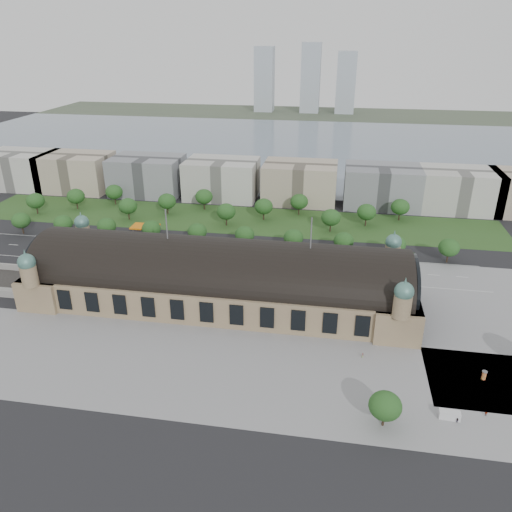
% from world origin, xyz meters
% --- Properties ---
extents(ground, '(900.00, 900.00, 0.00)m').
position_xyz_m(ground, '(0.00, 0.00, 0.00)').
color(ground, black).
rests_on(ground, ground).
extents(station, '(150.00, 48.40, 44.30)m').
position_xyz_m(station, '(0.00, 0.00, 10.28)').
color(station, '#93805B').
rests_on(station, ground).
extents(plaza_south, '(190.00, 48.00, 0.12)m').
position_xyz_m(plaza_south, '(10.00, -44.00, 0.00)').
color(plaza_south, gray).
rests_on(plaza_south, ground).
extents(plaza_east, '(56.00, 100.00, 0.12)m').
position_xyz_m(plaza_east, '(103.00, 0.00, 0.00)').
color(plaza_east, gray).
rests_on(plaza_east, ground).
extents(road_slab, '(260.00, 26.00, 0.10)m').
position_xyz_m(road_slab, '(-20.00, 38.00, 0.00)').
color(road_slab, black).
rests_on(road_slab, ground).
extents(grass_belt, '(300.00, 45.00, 0.10)m').
position_xyz_m(grass_belt, '(-15.00, 93.00, 0.00)').
color(grass_belt, '#2E5120').
rests_on(grass_belt, ground).
extents(petrol_station, '(14.00, 13.00, 5.05)m').
position_xyz_m(petrol_station, '(-53.91, 65.28, 2.95)').
color(petrol_station, orange).
rests_on(petrol_station, ground).
extents(lake, '(700.00, 320.00, 0.08)m').
position_xyz_m(lake, '(0.00, 298.00, 0.00)').
color(lake, slate).
rests_on(lake, ground).
extents(far_shore, '(700.00, 120.00, 0.14)m').
position_xyz_m(far_shore, '(0.00, 498.00, 0.00)').
color(far_shore, '#44513D').
rests_on(far_shore, ground).
extents(far_tower_left, '(24.00, 24.00, 80.00)m').
position_xyz_m(far_tower_left, '(-60.00, 508.00, 40.00)').
color(far_tower_left, '#9EA8B2').
rests_on(far_tower_left, ground).
extents(far_tower_mid, '(24.00, 24.00, 85.00)m').
position_xyz_m(far_tower_mid, '(0.00, 508.00, 42.50)').
color(far_tower_mid, '#9EA8B2').
rests_on(far_tower_mid, ground).
extents(far_tower_right, '(24.00, 24.00, 75.00)m').
position_xyz_m(far_tower_right, '(45.00, 508.00, 37.50)').
color(far_tower_right, '#9EA8B2').
rests_on(far_tower_right, ground).
extents(office_0, '(45.00, 32.00, 24.00)m').
position_xyz_m(office_0, '(-170.00, 133.00, 12.00)').
color(office_0, beige).
rests_on(office_0, ground).
extents(office_1, '(45.00, 32.00, 24.00)m').
position_xyz_m(office_1, '(-130.00, 133.00, 12.00)').
color(office_1, '#B1A28B').
rests_on(office_1, ground).
extents(office_2, '(45.00, 32.00, 24.00)m').
position_xyz_m(office_2, '(-80.00, 133.00, 12.00)').
color(office_2, gray).
rests_on(office_2, ground).
extents(office_3, '(45.00, 32.00, 24.00)m').
position_xyz_m(office_3, '(-30.00, 133.00, 12.00)').
color(office_3, beige).
rests_on(office_3, ground).
extents(office_4, '(45.00, 32.00, 24.00)m').
position_xyz_m(office_4, '(20.00, 133.00, 12.00)').
color(office_4, '#B1A28B').
rests_on(office_4, ground).
extents(office_5, '(45.00, 32.00, 24.00)m').
position_xyz_m(office_5, '(70.00, 133.00, 12.00)').
color(office_5, gray).
rests_on(office_5, ground).
extents(office_6, '(45.00, 32.00, 24.00)m').
position_xyz_m(office_6, '(115.00, 133.00, 12.00)').
color(office_6, beige).
rests_on(office_6, ground).
extents(tree_row_0, '(9.60, 9.60, 11.52)m').
position_xyz_m(tree_row_0, '(-120.00, 53.00, 7.43)').
color(tree_row_0, '#2D2116').
rests_on(tree_row_0, ground).
extents(tree_row_1, '(9.60, 9.60, 11.52)m').
position_xyz_m(tree_row_1, '(-96.00, 53.00, 7.43)').
color(tree_row_1, '#2D2116').
rests_on(tree_row_1, ground).
extents(tree_row_2, '(9.60, 9.60, 11.52)m').
position_xyz_m(tree_row_2, '(-72.00, 53.00, 7.43)').
color(tree_row_2, '#2D2116').
rests_on(tree_row_2, ground).
extents(tree_row_3, '(9.60, 9.60, 11.52)m').
position_xyz_m(tree_row_3, '(-48.00, 53.00, 7.43)').
color(tree_row_3, '#2D2116').
rests_on(tree_row_3, ground).
extents(tree_row_4, '(9.60, 9.60, 11.52)m').
position_xyz_m(tree_row_4, '(-24.00, 53.00, 7.43)').
color(tree_row_4, '#2D2116').
rests_on(tree_row_4, ground).
extents(tree_row_5, '(9.60, 9.60, 11.52)m').
position_xyz_m(tree_row_5, '(0.00, 53.00, 7.43)').
color(tree_row_5, '#2D2116').
rests_on(tree_row_5, ground).
extents(tree_row_6, '(9.60, 9.60, 11.52)m').
position_xyz_m(tree_row_6, '(24.00, 53.00, 7.43)').
color(tree_row_6, '#2D2116').
rests_on(tree_row_6, ground).
extents(tree_row_7, '(9.60, 9.60, 11.52)m').
position_xyz_m(tree_row_7, '(48.00, 53.00, 7.43)').
color(tree_row_7, '#2D2116').
rests_on(tree_row_7, ground).
extents(tree_row_8, '(9.60, 9.60, 11.52)m').
position_xyz_m(tree_row_8, '(72.00, 53.00, 7.43)').
color(tree_row_8, '#2D2116').
rests_on(tree_row_8, ground).
extents(tree_row_9, '(9.60, 9.60, 11.52)m').
position_xyz_m(tree_row_9, '(96.00, 53.00, 7.43)').
color(tree_row_9, '#2D2116').
rests_on(tree_row_9, ground).
extents(tree_belt_0, '(10.40, 10.40, 12.48)m').
position_xyz_m(tree_belt_0, '(-130.00, 83.00, 8.05)').
color(tree_belt_0, '#2D2116').
rests_on(tree_belt_0, ground).
extents(tree_belt_1, '(10.40, 10.40, 12.48)m').
position_xyz_m(tree_belt_1, '(-111.00, 95.00, 8.05)').
color(tree_belt_1, '#2D2116').
rests_on(tree_belt_1, ground).
extents(tree_belt_2, '(10.40, 10.40, 12.48)m').
position_xyz_m(tree_belt_2, '(-92.00, 107.00, 8.05)').
color(tree_belt_2, '#2D2116').
rests_on(tree_belt_2, ground).
extents(tree_belt_3, '(10.40, 10.40, 12.48)m').
position_xyz_m(tree_belt_3, '(-73.00, 83.00, 8.05)').
color(tree_belt_3, '#2D2116').
rests_on(tree_belt_3, ground).
extents(tree_belt_4, '(10.40, 10.40, 12.48)m').
position_xyz_m(tree_belt_4, '(-54.00, 95.00, 8.05)').
color(tree_belt_4, '#2D2116').
rests_on(tree_belt_4, ground).
extents(tree_belt_5, '(10.40, 10.40, 12.48)m').
position_xyz_m(tree_belt_5, '(-35.00, 107.00, 8.05)').
color(tree_belt_5, '#2D2116').
rests_on(tree_belt_5, ground).
extents(tree_belt_6, '(10.40, 10.40, 12.48)m').
position_xyz_m(tree_belt_6, '(-16.00, 83.00, 8.05)').
color(tree_belt_6, '#2D2116').
rests_on(tree_belt_6, ground).
extents(tree_belt_7, '(10.40, 10.40, 12.48)m').
position_xyz_m(tree_belt_7, '(3.00, 95.00, 8.05)').
color(tree_belt_7, '#2D2116').
rests_on(tree_belt_7, ground).
extents(tree_belt_8, '(10.40, 10.40, 12.48)m').
position_xyz_m(tree_belt_8, '(22.00, 107.00, 8.05)').
color(tree_belt_8, '#2D2116').
rests_on(tree_belt_8, ground).
extents(tree_belt_9, '(10.40, 10.40, 12.48)m').
position_xyz_m(tree_belt_9, '(41.00, 83.00, 8.05)').
color(tree_belt_9, '#2D2116').
rests_on(tree_belt_9, ground).
extents(tree_belt_10, '(10.40, 10.40, 12.48)m').
position_xyz_m(tree_belt_10, '(60.00, 95.00, 8.05)').
color(tree_belt_10, '#2D2116').
rests_on(tree_belt_10, ground).
extents(tree_belt_11, '(10.40, 10.40, 12.48)m').
position_xyz_m(tree_belt_11, '(79.00, 107.00, 8.05)').
color(tree_belt_11, '#2D2116').
rests_on(tree_belt_11, ground).
extents(tree_plaza_s, '(9.00, 9.00, 10.64)m').
position_xyz_m(tree_plaza_s, '(60.00, -60.00, 6.80)').
color(tree_plaza_s, '#2D2116').
rests_on(tree_plaza_s, ground).
extents(traffic_car_0, '(3.87, 1.67, 1.30)m').
position_xyz_m(traffic_car_0, '(-102.38, 37.14, 0.65)').
color(traffic_car_0, silver).
rests_on(traffic_car_0, ground).
extents(traffic_car_1, '(4.03, 1.79, 1.28)m').
position_xyz_m(traffic_car_1, '(-68.02, 46.60, 0.64)').
color(traffic_car_1, gray).
rests_on(traffic_car_1, ground).
extents(traffic_car_2, '(6.05, 3.40, 1.60)m').
position_xyz_m(traffic_car_2, '(-65.29, 37.56, 0.80)').
color(traffic_car_2, black).
rests_on(traffic_car_2, ground).
extents(traffic_car_4, '(4.23, 2.00, 1.40)m').
position_xyz_m(traffic_car_4, '(18.34, 32.89, 0.70)').
color(traffic_car_4, '#171D42').
rests_on(traffic_car_4, ground).
extents(traffic_car_5, '(4.87, 1.82, 1.59)m').
position_xyz_m(traffic_car_5, '(34.52, 43.24, 0.79)').
color(traffic_car_5, '#5B5D63').
rests_on(traffic_car_5, ground).
extents(parked_car_0, '(5.06, 4.28, 1.64)m').
position_xyz_m(parked_car_0, '(-66.61, 24.75, 0.82)').
color(parked_car_0, black).
rests_on(parked_car_0, ground).
extents(parked_car_1, '(6.42, 4.70, 1.62)m').
position_xyz_m(parked_car_1, '(-55.26, 21.00, 0.81)').
color(parked_car_1, '#9A2F13').
rests_on(parked_car_1, ground).
extents(parked_car_2, '(5.16, 4.44, 1.42)m').
position_xyz_m(parked_car_2, '(-54.71, 21.00, 0.71)').
color(parked_car_2, '#181943').
rests_on(parked_car_2, ground).
extents(parked_car_3, '(4.66, 3.22, 1.47)m').
position_xyz_m(parked_car_3, '(-55.09, 22.35, 0.74)').
color(parked_car_3, '#57585E').
rests_on(parked_car_3, ground).
extents(parked_car_4, '(4.02, 3.14, 1.28)m').
position_xyz_m(parked_car_4, '(-59.52, 21.00, 0.64)').
color(parked_car_4, silver).
rests_on(parked_car_4, ground).
extents(parked_car_5, '(5.28, 4.03, 1.33)m').
position_xyz_m(parked_car_5, '(-42.92, 23.15, 0.67)').
color(parked_car_5, gray).
rests_on(parked_car_5, ground).
extents(parked_car_6, '(5.60, 4.25, 1.51)m').
position_xyz_m(parked_car_6, '(-18.00, 22.41, 0.76)').
color(parked_car_6, black).
rests_on(parked_car_6, ground).
extents(bus_west, '(11.70, 2.97, 3.25)m').
position_xyz_m(bus_west, '(-12.21, 30.72, 1.62)').
color(bus_west, red).
rests_on(bus_west, ground).
extents(bus_mid, '(11.00, 3.16, 3.03)m').
position_xyz_m(bus_mid, '(7.37, 32.00, 1.51)').
color(bus_mid, silver).
rests_on(bus_mid, ground).
extents(bus_east, '(11.88, 3.63, 3.26)m').
position_xyz_m(bus_east, '(22.19, 29.52, 1.63)').
color(bus_east, silver).
rests_on(bus_east, ground).
extents(van_south, '(5.83, 2.59, 2.48)m').
position_xyz_m(van_south, '(78.12, -54.20, 1.18)').
color(van_south, silver).
rests_on(van_south, ground).
extents(advertising_column, '(1.59, 1.59, 3.02)m').
position_xyz_m(advertising_column, '(92.07, -34.52, 1.57)').
color(advertising_column, '#D34D34').
rests_on(advertising_column, ground).
extents(pedestrian_0, '(0.84, 0.54, 1.63)m').
position_xyz_m(pedestrian_0, '(55.31, -29.29, 0.82)').
color(pedestrian_0, gray).
rests_on(pedestrian_0, ground).
extents(pedestrian_3, '(1.00, 0.49, 1.69)m').
position_xyz_m(pedestrian_3, '(88.79, -51.46, 0.84)').
color(pedestrian_3, gray).
rests_on(pedestrian_3, ground).
extents(pedestrian_4, '(1.04, 0.96, 1.53)m').
position_xyz_m(pedestrian_4, '(80.28, -55.60, 0.77)').
color(pedestrian_4, gray).
rests_on(pedestrian_4, ground).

